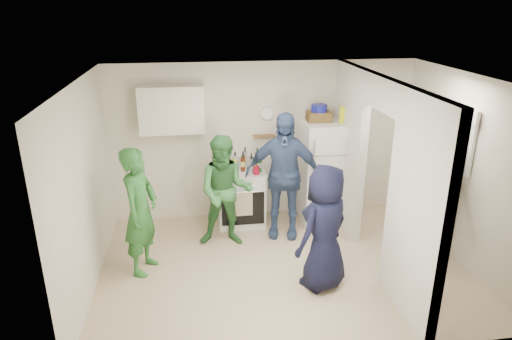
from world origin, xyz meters
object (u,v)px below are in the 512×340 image
(wicker_basket, at_px, (319,116))
(person_green_left, at_px, (140,211))
(yellow_cup_stack_top, at_px, (342,115))
(person_denim, at_px, (283,176))
(stove, at_px, (241,197))
(blue_bowl, at_px, (319,108))
(person_navy, at_px, (324,228))
(person_nook, at_px, (426,192))
(person_green_center, at_px, (226,192))
(fridge, at_px, (323,172))

(wicker_basket, bearing_deg, person_green_left, -155.35)
(yellow_cup_stack_top, xyz_separation_m, person_denim, (-0.95, -0.33, -0.80))
(stove, distance_m, person_denim, 0.89)
(blue_bowl, bearing_deg, yellow_cup_stack_top, -25.11)
(stove, bearing_deg, wicker_basket, 0.95)
(person_navy, bearing_deg, person_nook, 166.43)
(stove, distance_m, person_green_center, 0.78)
(person_green_center, bearing_deg, yellow_cup_stack_top, 22.75)
(blue_bowl, height_order, person_denim, person_denim)
(blue_bowl, relative_size, person_navy, 0.15)
(person_green_center, bearing_deg, stove, 73.32)
(person_denim, xyz_separation_m, person_navy, (0.23, -1.38, -0.16))
(person_navy, xyz_separation_m, person_nook, (1.59, 0.60, 0.13))
(person_denim, relative_size, person_navy, 1.20)
(person_green_left, bearing_deg, person_green_center, -44.17)
(stove, bearing_deg, person_green_center, -113.98)
(stove, relative_size, wicker_basket, 2.55)
(person_navy, distance_m, person_nook, 1.70)
(blue_bowl, height_order, person_navy, blue_bowl)
(person_denim, bearing_deg, yellow_cup_stack_top, 34.04)
(yellow_cup_stack_top, xyz_separation_m, person_nook, (0.87, -1.12, -0.83))
(fridge, relative_size, yellow_cup_stack_top, 6.48)
(yellow_cup_stack_top, height_order, person_green_center, yellow_cup_stack_top)
(yellow_cup_stack_top, bearing_deg, fridge, 155.56)
(yellow_cup_stack_top, relative_size, person_nook, 0.14)
(person_green_center, bearing_deg, fridge, 27.98)
(yellow_cup_stack_top, bearing_deg, person_nook, -52.19)
(wicker_basket, height_order, person_nook, person_nook)
(stove, distance_m, wicker_basket, 1.74)
(stove, bearing_deg, person_denim, -38.90)
(wicker_basket, xyz_separation_m, person_nook, (1.19, -1.27, -0.78))
(person_nook, bearing_deg, blue_bowl, -148.62)
(person_denim, bearing_deg, person_green_left, -145.35)
(fridge, bearing_deg, person_green_left, -157.04)
(stove, distance_m, yellow_cup_stack_top, 2.01)
(fridge, bearing_deg, wicker_basket, 153.43)
(person_denim, bearing_deg, blue_bowl, 52.09)
(fridge, height_order, person_green_center, person_green_center)
(wicker_basket, relative_size, yellow_cup_stack_top, 1.40)
(fridge, xyz_separation_m, person_green_center, (-1.59, -0.60, 0.00))
(wicker_basket, bearing_deg, person_nook, -46.88)
(yellow_cup_stack_top, distance_m, person_green_left, 3.24)
(fridge, relative_size, person_navy, 1.02)
(wicker_basket, relative_size, person_navy, 0.22)
(stove, xyz_separation_m, wicker_basket, (1.21, 0.02, 1.25))
(person_denim, xyz_separation_m, person_nook, (1.82, -0.79, -0.03))
(stove, xyz_separation_m, person_green_left, (-1.40, -1.18, 0.40))
(person_green_left, height_order, person_denim, person_denim)
(yellow_cup_stack_top, height_order, person_green_left, yellow_cup_stack_top)
(person_denim, bearing_deg, person_navy, -65.63)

